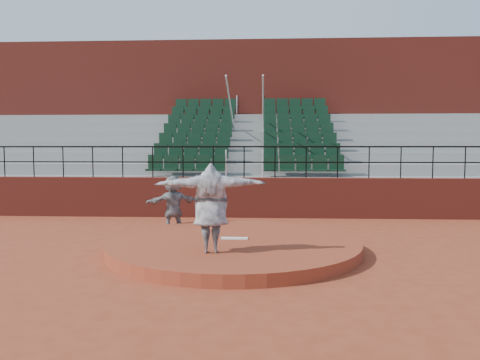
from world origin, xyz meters
The scene contains 9 objects.
ground centered at (0.00, 0.00, 0.00)m, with size 90.00×90.00×0.00m, color brown.
pitchers_mound centered at (0.00, 0.00, 0.12)m, with size 5.50×5.50×0.25m, color maroon.
pitching_rubber centered at (0.00, 0.15, 0.27)m, with size 0.60×0.15×0.03m, color white.
boundary_wall centered at (0.00, 5.00, 0.65)m, with size 24.00×0.30×1.30m, color maroon.
wall_railing centered at (0.00, 5.00, 2.03)m, with size 24.04×0.05×1.03m.
seating_deck centered at (0.00, 8.65, 1.43)m, with size 24.00×5.97×4.63m.
press_box_facade centered at (0.00, 12.60, 3.55)m, with size 24.00×3.00×7.10m, color maroon.
pitcher centered at (-0.37, -1.17, 1.12)m, with size 2.14×0.58×1.74m, color black.
fielder centered at (-1.80, 2.25, 0.77)m, with size 1.43×0.46×1.54m, color black.
Camera 1 is at (0.67, -10.13, 2.31)m, focal length 35.00 mm.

